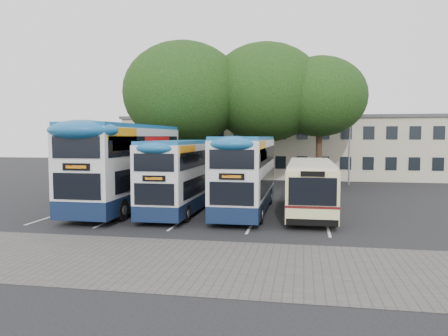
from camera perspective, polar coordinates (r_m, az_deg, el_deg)
ground at (r=19.31m, az=3.84°, el=-8.34°), size 120.00×120.00×0.00m
paving_strip at (r=14.93m, az=-6.22°, el=-12.09°), size 40.00×6.00×0.01m
bay_lines at (r=24.80m, az=-3.52°, el=-5.54°), size 14.12×11.00×0.01m
depot_building at (r=45.79m, az=7.67°, el=2.83°), size 32.40×8.40×6.20m
lamp_post at (r=38.91m, az=16.11°, el=5.33°), size 0.25×1.05×9.06m
tree_left at (r=36.41m, az=-5.30°, el=9.68°), size 9.91×9.91×11.91m
tree_mid at (r=36.87m, az=5.43°, el=9.77°), size 9.63×9.63×11.90m
tree_right at (r=36.54m, az=12.40°, el=9.08°), size 7.61×7.61×10.63m
bus_dd_left at (r=25.95m, az=-12.46°, el=0.73°), size 2.82×11.62×4.84m
bus_dd_mid at (r=24.38m, az=-5.41°, el=-0.57°), size 2.30×9.49×3.95m
bus_dd_right at (r=24.09m, az=2.93°, el=-0.33°), size 2.43×10.01×4.17m
bus_single at (r=24.11m, az=11.24°, el=-2.07°), size 2.40×9.44×2.81m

